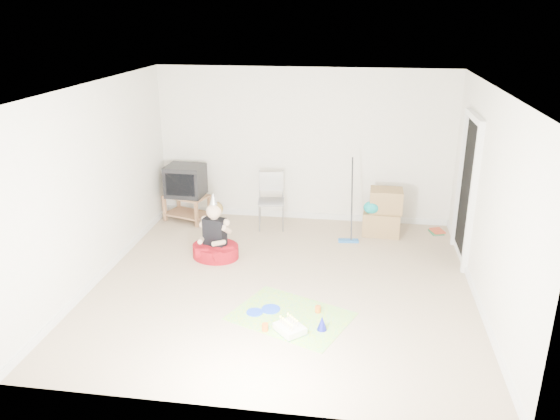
# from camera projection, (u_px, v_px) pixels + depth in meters

# --- Properties ---
(ground) EXTENTS (5.00, 5.00, 0.00)m
(ground) POSITION_uv_depth(u_px,v_px,m) (283.00, 283.00, 7.34)
(ground) COLOR tan
(ground) RESTS_ON ground
(doorway_recess) EXTENTS (0.02, 0.90, 2.05)m
(doorway_recess) POSITION_uv_depth(u_px,v_px,m) (467.00, 192.00, 7.76)
(doorway_recess) COLOR black
(doorway_recess) RESTS_ON ground
(tv_stand) EXTENTS (0.83, 0.66, 0.45)m
(tv_stand) POSITION_uv_depth(u_px,v_px,m) (187.00, 205.00, 9.47)
(tv_stand) COLOR #926442
(tv_stand) RESTS_ON ground
(crt_tv) EXTENTS (0.64, 0.54, 0.53)m
(crt_tv) POSITION_uv_depth(u_px,v_px,m) (185.00, 181.00, 9.31)
(crt_tv) COLOR black
(crt_tv) RESTS_ON tv_stand
(folding_chair) EXTENTS (0.49, 0.47, 0.95)m
(folding_chair) POSITION_uv_depth(u_px,v_px,m) (271.00, 202.00, 9.06)
(folding_chair) COLOR gray
(folding_chair) RESTS_ON ground
(cardboard_boxes) EXTENTS (0.62, 0.49, 0.76)m
(cardboard_boxes) POSITION_uv_depth(u_px,v_px,m) (383.00, 213.00, 8.85)
(cardboard_boxes) COLOR olive
(cardboard_boxes) RESTS_ON ground
(floor_mop) EXTENTS (0.33, 0.43, 1.28)m
(floor_mop) POSITION_uv_depth(u_px,v_px,m) (349.00, 227.00, 8.57)
(floor_mop) COLOR #2260AC
(floor_mop) RESTS_ON ground
(book_pile) EXTENTS (0.25, 0.29, 0.05)m
(book_pile) POSITION_uv_depth(u_px,v_px,m) (437.00, 231.00, 8.99)
(book_pile) COLOR #22663E
(book_pile) RESTS_ON ground
(seated_woman) EXTENTS (0.83, 0.83, 1.01)m
(seated_woman) POSITION_uv_depth(u_px,v_px,m) (215.00, 243.00, 8.04)
(seated_woman) COLOR maroon
(seated_woman) RESTS_ON ground
(party_mat) EXTENTS (1.61, 1.42, 0.01)m
(party_mat) POSITION_uv_depth(u_px,v_px,m) (291.00, 316.00, 6.54)
(party_mat) COLOR #EC3184
(party_mat) RESTS_ON ground
(birthday_cake) EXTENTS (0.41, 0.41, 0.15)m
(birthday_cake) POSITION_uv_depth(u_px,v_px,m) (290.00, 329.00, 6.20)
(birthday_cake) COLOR white
(birthday_cake) RESTS_ON party_mat
(blue_plate_near) EXTENTS (0.33, 0.33, 0.01)m
(blue_plate_near) POSITION_uv_depth(u_px,v_px,m) (271.00, 309.00, 6.68)
(blue_plate_near) COLOR blue
(blue_plate_near) RESTS_ON party_mat
(blue_plate_far) EXTENTS (0.23, 0.23, 0.01)m
(blue_plate_far) POSITION_uv_depth(u_px,v_px,m) (255.00, 312.00, 6.61)
(blue_plate_far) COLOR blue
(blue_plate_far) RESTS_ON party_mat
(orange_cup_near) EXTENTS (0.10, 0.10, 0.08)m
(orange_cup_near) POSITION_uv_depth(u_px,v_px,m) (318.00, 309.00, 6.61)
(orange_cup_near) COLOR orange
(orange_cup_near) RESTS_ON party_mat
(orange_cup_far) EXTENTS (0.08, 0.08, 0.09)m
(orange_cup_far) POSITION_uv_depth(u_px,v_px,m) (265.00, 327.00, 6.23)
(orange_cup_far) COLOR orange
(orange_cup_far) RESTS_ON party_mat
(blue_party_hat) EXTENTS (0.15, 0.15, 0.17)m
(blue_party_hat) POSITION_uv_depth(u_px,v_px,m) (322.00, 323.00, 6.23)
(blue_party_hat) COLOR #1C22C6
(blue_party_hat) RESTS_ON party_mat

